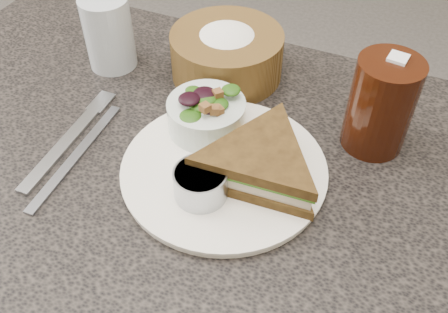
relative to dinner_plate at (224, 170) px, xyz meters
name	(u,v)px	position (x,y,z in m)	size (l,w,h in m)	color
dinner_plate	(224,170)	(0.00, 0.00, 0.00)	(0.26, 0.26, 0.01)	white
sandwich	(260,163)	(0.05, 0.00, 0.03)	(0.18, 0.18, 0.05)	#4C3516
salad_bowl	(206,111)	(-0.05, 0.06, 0.04)	(0.11, 0.11, 0.06)	silver
dressing_ramekin	(201,183)	(-0.01, -0.05, 0.03)	(0.07, 0.07, 0.04)	#9EA5AD
orange_wedge	(250,136)	(0.01, 0.05, 0.02)	(0.06, 0.06, 0.03)	orange
fork	(65,144)	(-0.22, -0.04, 0.00)	(0.02, 0.19, 0.01)	#A8ADB4
knife	(77,155)	(-0.19, -0.05, 0.00)	(0.01, 0.21, 0.00)	gray
bread_basket	(227,48)	(-0.08, 0.20, 0.04)	(0.17, 0.17, 0.10)	brown
cola_glass	(382,101)	(0.16, 0.13, 0.07)	(0.08, 0.08, 0.14)	black
water_glass	(109,33)	(-0.26, 0.15, 0.05)	(0.08, 0.08, 0.11)	silver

